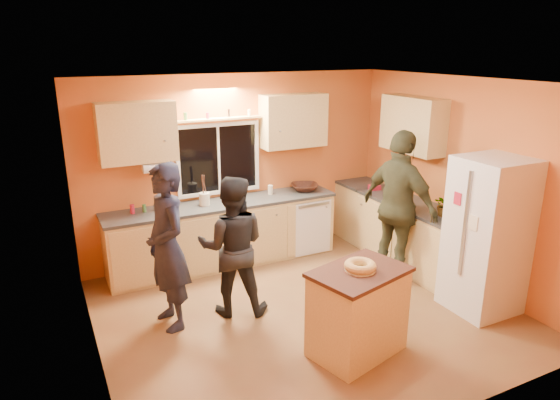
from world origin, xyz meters
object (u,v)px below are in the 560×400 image
island (358,311)px  person_center (232,246)px  refrigerator (487,236)px  person_left (167,247)px  person_right (399,207)px

island → person_center: size_ratio=0.65×
refrigerator → person_center: size_ratio=1.11×
person_left → person_right: 2.95m
island → person_right: (1.42, 1.16, 0.53)m
island → person_left: person_left is taller
refrigerator → island: (-1.81, -0.10, -0.44)m
refrigerator → person_center: bearing=155.2°
person_left → person_right: bearing=79.2°
island → person_center: person_center is taller
refrigerator → person_right: bearing=110.1°
refrigerator → island: bearing=-176.9°
person_right → refrigerator: bearing=-169.3°
person_left → person_right: (2.94, -0.18, 0.07)m
island → person_right: person_right is taller
island → person_left: bearing=123.8°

